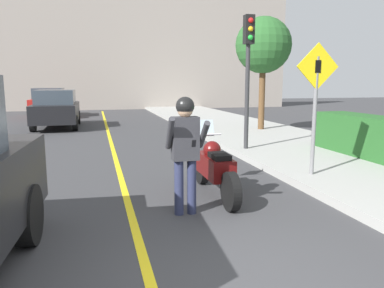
{
  "coord_description": "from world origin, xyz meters",
  "views": [
    {
      "loc": [
        -1.06,
        -2.97,
        2.0
      ],
      "look_at": [
        0.58,
        3.4,
        0.92
      ],
      "focal_mm": 35.0,
      "sensor_mm": 36.0,
      "label": 1
    }
  ],
  "objects_px": {
    "person_biker": "(185,143)",
    "traffic_light": "(248,57)",
    "crossing_sign": "(316,97)",
    "parked_car_red": "(50,102)",
    "parked_car_black": "(56,109)",
    "motorcycle": "(214,168)",
    "street_tree": "(263,46)"
  },
  "relations": [
    {
      "from": "person_biker",
      "to": "parked_car_black",
      "type": "relative_size",
      "value": 0.43
    },
    {
      "from": "street_tree",
      "to": "parked_car_red",
      "type": "distance_m",
      "value": 13.4
    },
    {
      "from": "motorcycle",
      "to": "person_biker",
      "type": "relative_size",
      "value": 1.28
    },
    {
      "from": "crossing_sign",
      "to": "street_tree",
      "type": "relative_size",
      "value": 0.6
    },
    {
      "from": "parked_car_black",
      "to": "motorcycle",
      "type": "bearing_deg",
      "value": -72.12
    },
    {
      "from": "traffic_light",
      "to": "parked_car_black",
      "type": "relative_size",
      "value": 0.86
    },
    {
      "from": "motorcycle",
      "to": "parked_car_red",
      "type": "distance_m",
      "value": 17.76
    },
    {
      "from": "crossing_sign",
      "to": "parked_car_black",
      "type": "xyz_separation_m",
      "value": [
        -5.88,
        11.04,
        -0.87
      ]
    },
    {
      "from": "person_biker",
      "to": "parked_car_black",
      "type": "distance_m",
      "value": 12.58
    },
    {
      "from": "motorcycle",
      "to": "crossing_sign",
      "type": "xyz_separation_m",
      "value": [
        2.2,
        0.38,
        1.22
      ]
    },
    {
      "from": "person_biker",
      "to": "traffic_light",
      "type": "height_order",
      "value": "traffic_light"
    },
    {
      "from": "person_biker",
      "to": "parked_car_red",
      "type": "bearing_deg",
      "value": 102.13
    },
    {
      "from": "crossing_sign",
      "to": "motorcycle",
      "type": "bearing_deg",
      "value": -170.32
    },
    {
      "from": "street_tree",
      "to": "parked_car_black",
      "type": "xyz_separation_m",
      "value": [
        -8.06,
        3.88,
        -2.54
      ]
    },
    {
      "from": "crossing_sign",
      "to": "traffic_light",
      "type": "distance_m",
      "value": 3.28
    },
    {
      "from": "motorcycle",
      "to": "parked_car_black",
      "type": "height_order",
      "value": "parked_car_black"
    },
    {
      "from": "parked_car_red",
      "to": "person_biker",
      "type": "bearing_deg",
      "value": -77.87
    },
    {
      "from": "crossing_sign",
      "to": "street_tree",
      "type": "distance_m",
      "value": 7.66
    },
    {
      "from": "traffic_light",
      "to": "crossing_sign",
      "type": "bearing_deg",
      "value": -87.69
    },
    {
      "from": "street_tree",
      "to": "parked_car_red",
      "type": "bearing_deg",
      "value": 132.97
    },
    {
      "from": "motorcycle",
      "to": "traffic_light",
      "type": "relative_size",
      "value": 0.63
    },
    {
      "from": "traffic_light",
      "to": "street_tree",
      "type": "relative_size",
      "value": 0.83
    },
    {
      "from": "person_biker",
      "to": "parked_car_red",
      "type": "xyz_separation_m",
      "value": [
        -3.86,
        17.97,
        -0.26
      ]
    },
    {
      "from": "person_biker",
      "to": "parked_car_black",
      "type": "xyz_separation_m",
      "value": [
        -2.96,
        12.22,
        -0.26
      ]
    },
    {
      "from": "person_biker",
      "to": "traffic_light",
      "type": "xyz_separation_m",
      "value": [
        2.8,
        4.32,
        1.57
      ]
    },
    {
      "from": "traffic_light",
      "to": "parked_car_black",
      "type": "distance_m",
      "value": 9.95
    },
    {
      "from": "parked_car_black",
      "to": "crossing_sign",
      "type": "bearing_deg",
      "value": -61.95
    },
    {
      "from": "person_biker",
      "to": "parked_car_red",
      "type": "distance_m",
      "value": 18.38
    },
    {
      "from": "parked_car_black",
      "to": "parked_car_red",
      "type": "distance_m",
      "value": 5.81
    },
    {
      "from": "person_biker",
      "to": "crossing_sign",
      "type": "bearing_deg",
      "value": 22.14
    },
    {
      "from": "motorcycle",
      "to": "parked_car_black",
      "type": "xyz_separation_m",
      "value": [
        -3.68,
        11.41,
        0.35
      ]
    },
    {
      "from": "parked_car_black",
      "to": "parked_car_red",
      "type": "height_order",
      "value": "same"
    }
  ]
}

